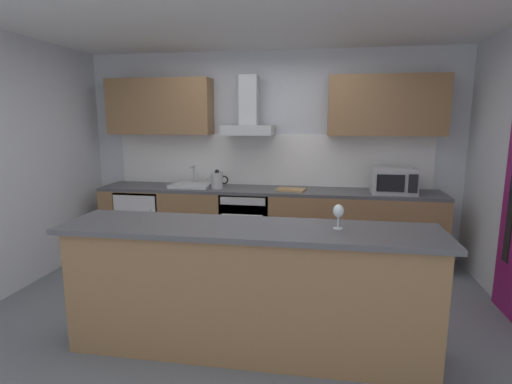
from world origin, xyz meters
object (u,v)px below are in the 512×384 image
object	(u,v)px
range_hood	(249,116)
microwave	(393,181)
kettle	(217,180)
oven	(247,223)
refrigerator	(145,221)
chopping_board	(291,189)
wine_glass	(338,212)
sink	(191,185)

from	to	relation	value
range_hood	microwave	bearing A→B (deg)	-5.18
kettle	oven	bearing A→B (deg)	5.16
refrigerator	range_hood	bearing A→B (deg)	5.50
refrigerator	oven	bearing A→B (deg)	0.11
oven	chopping_board	distance (m)	0.71
refrigerator	chopping_board	world-z (taller)	chopping_board
chopping_board	oven	bearing A→B (deg)	177.52
microwave	kettle	bearing A→B (deg)	-179.84
range_hood	wine_glass	distance (m)	2.46
microwave	wine_glass	distance (m)	2.09
refrigerator	microwave	size ratio (longest dim) A/B	1.70
refrigerator	chopping_board	xyz separation A→B (m)	(1.92, -0.02, 0.49)
refrigerator	kettle	size ratio (longest dim) A/B	2.94
kettle	range_hood	distance (m)	0.88
microwave	oven	bearing A→B (deg)	179.08
oven	range_hood	distance (m)	1.33
kettle	chopping_board	bearing A→B (deg)	0.62
microwave	chopping_board	distance (m)	1.20
range_hood	refrigerator	bearing A→B (deg)	-174.50
range_hood	wine_glass	bearing A→B (deg)	-63.94
kettle	range_hood	bearing A→B (deg)	23.64
sink	refrigerator	bearing A→B (deg)	-178.79
microwave	kettle	xyz separation A→B (m)	(-2.11, -0.01, -0.04)
oven	kettle	bearing A→B (deg)	-174.84
sink	chopping_board	distance (m)	1.27
range_hood	chopping_board	xyz separation A→B (m)	(0.55, -0.15, -0.88)
refrigerator	sink	size ratio (longest dim) A/B	1.70
oven	kettle	size ratio (longest dim) A/B	2.77
sink	wine_glass	size ratio (longest dim) A/B	2.81
oven	range_hood	bearing A→B (deg)	90.00
wine_glass	kettle	bearing A→B (deg)	125.74
sink	range_hood	distance (m)	1.13
microwave	sink	world-z (taller)	microwave
refrigerator	kettle	bearing A→B (deg)	-1.77
refrigerator	chopping_board	bearing A→B (deg)	-0.63
kettle	wine_glass	xyz separation A→B (m)	(1.41, -1.96, 0.10)
oven	range_hood	xyz separation A→B (m)	(0.00, 0.13, 1.33)
kettle	chopping_board	size ratio (longest dim) A/B	0.85
wine_glass	chopping_board	distance (m)	2.04
sink	oven	bearing A→B (deg)	-0.87
oven	sink	world-z (taller)	sink
oven	sink	size ratio (longest dim) A/B	1.60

